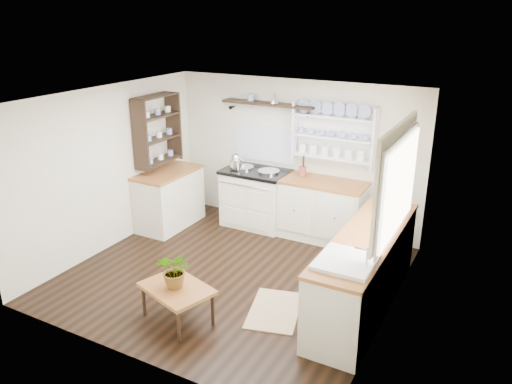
# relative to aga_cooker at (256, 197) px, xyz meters

# --- Properties ---
(floor) EXTENTS (4.00, 3.80, 0.01)m
(floor) POSITION_rel_aga_cooker_xyz_m (0.51, -1.57, -0.46)
(floor) COLOR black
(floor) RESTS_ON ground
(wall_back) EXTENTS (4.00, 0.02, 2.30)m
(wall_back) POSITION_rel_aga_cooker_xyz_m (0.51, 0.33, 0.69)
(wall_back) COLOR beige
(wall_back) RESTS_ON ground
(wall_right) EXTENTS (0.02, 3.80, 2.30)m
(wall_right) POSITION_rel_aga_cooker_xyz_m (2.51, -1.57, 0.69)
(wall_right) COLOR beige
(wall_right) RESTS_ON ground
(wall_left) EXTENTS (0.02, 3.80, 2.30)m
(wall_left) POSITION_rel_aga_cooker_xyz_m (-1.49, -1.57, 0.69)
(wall_left) COLOR beige
(wall_left) RESTS_ON ground
(ceiling) EXTENTS (4.00, 3.80, 0.01)m
(ceiling) POSITION_rel_aga_cooker_xyz_m (0.51, -1.57, 1.84)
(ceiling) COLOR white
(ceiling) RESTS_ON wall_back
(window) EXTENTS (0.08, 1.55, 1.22)m
(window) POSITION_rel_aga_cooker_xyz_m (2.46, -1.42, 1.10)
(window) COLOR white
(window) RESTS_ON wall_right
(aga_cooker) EXTENTS (1.02, 0.71, 0.94)m
(aga_cooker) POSITION_rel_aga_cooker_xyz_m (0.00, 0.00, 0.00)
(aga_cooker) COLOR white
(aga_cooker) RESTS_ON floor
(back_cabinets) EXTENTS (1.27, 0.63, 0.90)m
(back_cabinets) POSITION_rel_aga_cooker_xyz_m (1.11, 0.03, -0.00)
(back_cabinets) COLOR silver
(back_cabinets) RESTS_ON floor
(right_cabinets) EXTENTS (0.62, 2.43, 0.90)m
(right_cabinets) POSITION_rel_aga_cooker_xyz_m (2.21, -1.47, -0.00)
(right_cabinets) COLOR silver
(right_cabinets) RESTS_ON floor
(belfast_sink) EXTENTS (0.55, 0.60, 0.45)m
(belfast_sink) POSITION_rel_aga_cooker_xyz_m (2.21, -2.22, 0.34)
(belfast_sink) COLOR white
(belfast_sink) RESTS_ON right_cabinets
(left_cabinets) EXTENTS (0.62, 1.13, 0.90)m
(left_cabinets) POSITION_rel_aga_cooker_xyz_m (-1.19, -0.67, -0.00)
(left_cabinets) COLOR silver
(left_cabinets) RESTS_ON floor
(plate_rack) EXTENTS (1.20, 0.22, 0.90)m
(plate_rack) POSITION_rel_aga_cooker_xyz_m (1.16, 0.29, 1.09)
(plate_rack) COLOR white
(plate_rack) RESTS_ON wall_back
(high_shelf) EXTENTS (1.50, 0.29, 0.16)m
(high_shelf) POSITION_rel_aga_cooker_xyz_m (0.11, 0.21, 1.45)
(high_shelf) COLOR black
(high_shelf) RESTS_ON wall_back
(left_shelving) EXTENTS (0.28, 0.80, 1.05)m
(left_shelving) POSITION_rel_aga_cooker_xyz_m (-1.33, -0.67, 1.09)
(left_shelving) COLOR black
(left_shelving) RESTS_ON wall_left
(kettle) EXTENTS (0.20, 0.20, 0.24)m
(kettle) POSITION_rel_aga_cooker_xyz_m (-0.28, -0.12, 0.59)
(kettle) COLOR silver
(kettle) RESTS_ON aga_cooker
(utensil_crock) EXTENTS (0.12, 0.12, 0.13)m
(utensil_crock) POSITION_rel_aga_cooker_xyz_m (0.74, 0.11, 0.51)
(utensil_crock) COLOR brown
(utensil_crock) RESTS_ON back_cabinets
(center_table) EXTENTS (0.90, 0.76, 0.42)m
(center_table) POSITION_rel_aga_cooker_xyz_m (0.49, -2.73, -0.09)
(center_table) COLOR brown
(center_table) RESTS_ON floor
(potted_plant) EXTENTS (0.40, 0.35, 0.41)m
(potted_plant) POSITION_rel_aga_cooker_xyz_m (0.49, -2.73, 0.16)
(potted_plant) COLOR #3F7233
(potted_plant) RESTS_ON center_table
(floor_rug) EXTENTS (0.75, 0.96, 0.02)m
(floor_rug) POSITION_rel_aga_cooker_xyz_m (1.36, -2.07, -0.46)
(floor_rug) COLOR olive
(floor_rug) RESTS_ON floor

